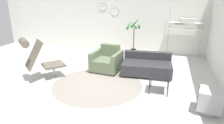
# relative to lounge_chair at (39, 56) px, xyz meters

# --- Properties ---
(ground_plane) EXTENTS (12.00, 12.00, 0.00)m
(ground_plane) POSITION_rel_lounge_chair_xyz_m (1.85, 0.44, -0.71)
(ground_plane) COLOR silver
(wall_back) EXTENTS (12.00, 0.09, 2.80)m
(wall_back) POSITION_rel_lounge_chair_xyz_m (1.85, 3.72, 0.69)
(wall_back) COLOR silver
(wall_back) RESTS_ON ground_plane
(round_rug) EXTENTS (2.43, 2.43, 0.01)m
(round_rug) POSITION_rel_lounge_chair_xyz_m (1.69, 0.09, -0.70)
(round_rug) COLOR gray
(round_rug) RESTS_ON ground_plane
(lounge_chair) EXTENTS (1.15, 1.19, 1.23)m
(lounge_chair) POSITION_rel_lounge_chair_xyz_m (0.00, 0.00, 0.00)
(lounge_chair) COLOR #BCBCC1
(lounge_chair) RESTS_ON ground_plane
(armchair_red) EXTENTS (0.95, 0.93, 0.80)m
(armchair_red) POSITION_rel_lounge_chair_xyz_m (1.62, 1.23, -0.41)
(armchair_red) COLOR silver
(armchair_red) RESTS_ON ground_plane
(couch_low) EXTENTS (1.53, 1.03, 0.62)m
(couch_low) POSITION_rel_lounge_chair_xyz_m (2.88, 1.29, -0.47)
(couch_low) COLOR black
(couch_low) RESTS_ON ground_plane
(side_table) EXTENTS (0.47, 0.47, 0.41)m
(side_table) POSITION_rel_lounge_chair_xyz_m (3.32, 0.13, -0.34)
(side_table) COLOR black
(side_table) RESTS_ON ground_plane
(crt_television) EXTENTS (0.54, 0.55, 0.51)m
(crt_television) POSITION_rel_lounge_chair_xyz_m (4.37, -0.56, -0.43)
(crt_television) COLOR #B7B7B7
(crt_television) RESTS_ON ground_plane
(potted_plant) EXTENTS (0.54, 0.48, 1.49)m
(potted_plant) POSITION_rel_lounge_chair_xyz_m (2.13, 3.15, -0.04)
(potted_plant) COLOR silver
(potted_plant) RESTS_ON ground_plane
(shelf_unit) EXTENTS (1.25, 0.28, 1.85)m
(shelf_unit) POSITION_rel_lounge_chair_xyz_m (3.98, 3.43, 0.56)
(shelf_unit) COLOR #BCBCC1
(shelf_unit) RESTS_ON ground_plane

